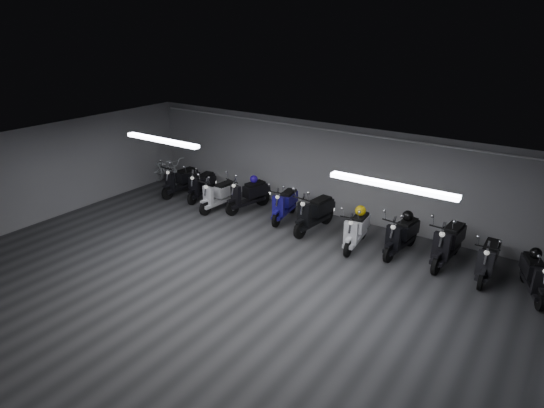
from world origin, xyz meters
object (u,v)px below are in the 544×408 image
Objects in this scene: scooter_8 at (449,237)px; helmet_3 at (361,211)px; scooter_6 at (357,224)px; helmet_0 at (536,253)px; scooter_1 at (201,181)px; scooter_4 at (285,199)px; helmet_2 at (408,216)px; scooter_0 at (180,176)px; helmet_1 at (254,179)px; scooter_9 at (489,253)px; scooter_3 at (248,190)px; scooter_10 at (536,270)px; bicycle at (167,167)px; scooter_5 at (314,207)px; scooter_7 at (402,230)px; scooter_2 at (218,190)px.

helmet_3 is at bearing -170.80° from scooter_8.
helmet_3 is (-0.02, 0.24, 0.30)m from scooter_6.
scooter_8 is at bearing 175.27° from helmet_0.
scooter_1 is at bearing 179.70° from helmet_0.
helmet_2 is (3.64, 0.10, 0.32)m from scooter_4.
helmet_1 is at bearing 10.80° from scooter_0.
helmet_1 is (-6.93, 0.41, 0.33)m from scooter_9.
scooter_3 is 6.44× the size of helmet_3.
scooter_3 is at bearing 172.61° from scooter_4.
scooter_10 is 6.87× the size of helmet_1.
scooter_3 is (2.75, 0.16, 0.02)m from scooter_0.
bicycle is 7.18× the size of helmet_3.
scooter_0 is at bearing 174.86° from scooter_1.
scooter_8 reaches higher than scooter_3.
scooter_3 reaches higher than helmet_0.
helmet_1 is (1.93, 0.33, 0.33)m from scooter_1.
scooter_7 is at bearing 7.10° from scooter_5.
scooter_0 is at bearing 178.80° from scooter_9.
scooter_1 reaches higher than scooter_10.
scooter_8 is (6.05, 0.02, 0.04)m from scooter_3.
scooter_10 is (4.11, 0.06, -0.02)m from scooter_6.
scooter_9 is 6.16× the size of helmet_2.
scooter_0 is 1.98m from scooter_2.
helmet_0 is at bearing -10.78° from scooter_1.
scooter_1 is at bearing 179.07° from helmet_3.
scooter_8 is at bearing 8.21° from scooter_2.
scooter_5 is at bearing -173.38° from helmet_2.
scooter_2 reaches higher than scooter_1.
scooter_1 is 1.15m from scooter_2.
scooter_9 is (9.73, -0.00, -0.03)m from scooter_0.
scooter_6 is at bearing -84.99° from bicycle.
helmet_0 is 7.83m from helmet_1.
scooter_8 is (4.71, -0.02, 0.08)m from scooter_4.
bicycle is (-8.76, 0.37, -0.00)m from scooter_7.
scooter_7 reaches higher than scooter_1.
helmet_3 is (3.77, -0.42, -0.03)m from helmet_1.
scooter_0 is 1.15m from bicycle.
scooter_3 reaches higher than scooter_10.
scooter_4 reaches higher than helmet_1.
scooter_5 reaches higher than scooter_0.
scooter_0 is 7.69m from scooter_7.
scooter_2 is 2.19m from scooter_4.
scooter_6 is at bearing 7.30° from scooter_3.
scooter_3 is 7.32× the size of helmet_0.
scooter_0 is 1.03× the size of scooter_4.
bicycle is 3.89m from helmet_1.
scooter_2 is 5.74m from scooter_7.
scooter_9 is 3.17m from helmet_3.
helmet_0 is at bearing -0.49° from scooter_8.
helmet_1 is (-5.99, 0.23, 0.24)m from scooter_8.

